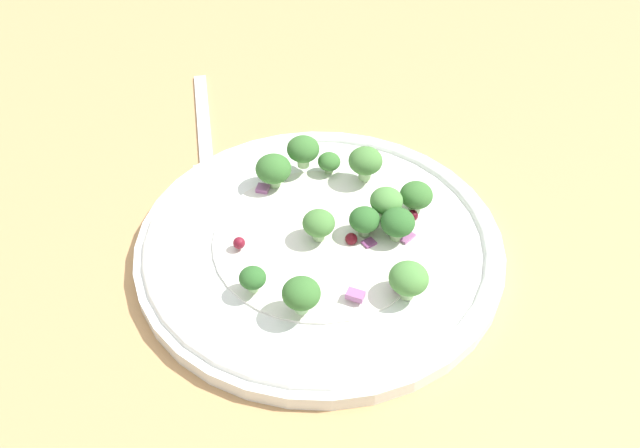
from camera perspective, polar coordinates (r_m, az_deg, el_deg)
ground_plane at (r=55.16cm, az=0.51°, el=-3.03°), size 180.00×180.00×2.00cm
plate at (r=54.06cm, az=0.00°, el=-1.41°), size 28.50×28.50×1.70cm
dressing_pool at (r=53.75cm, az=0.00°, el=-1.08°), size 16.53×16.53×0.20cm
broccoli_floret_0 at (r=52.29cm, az=-0.13°, el=-0.09°), size 2.50×2.50×2.53cm
broccoli_floret_1 at (r=57.58cm, az=3.77°, el=5.16°), size 2.84×2.84×2.88cm
broccoli_floret_2 at (r=55.42cm, az=7.93°, el=2.32°), size 2.64×2.64×2.67cm
broccoli_floret_3 at (r=54.09cm, az=5.49°, el=1.85°), size 2.59×2.59×2.62cm
broccoli_floret_4 at (r=52.84cm, az=6.41°, el=0.08°), size 2.64×2.64×2.68cm
broccoli_floret_5 at (r=48.96cm, az=-5.57°, el=-4.48°), size 1.94×1.94×1.96cm
broccoli_floret_6 at (r=58.36cm, az=-1.40°, el=6.13°), size 2.76×2.76×2.79cm
broccoli_floret_7 at (r=47.04cm, az=-1.55°, el=-5.79°), size 2.67×2.67×2.70cm
broccoli_floret_8 at (r=58.90cm, az=0.76°, el=5.12°), size 1.94×1.94×1.97cm
broccoli_floret_9 at (r=48.90cm, az=7.31°, el=-4.53°), size 2.84×2.84×2.87cm
broccoli_floret_10 at (r=52.94cm, az=3.69°, el=0.31°), size 2.39×2.39×2.42cm
broccoli_floret_11 at (r=57.34cm, az=-3.86°, el=4.50°), size 2.98×2.98×3.02cm
cranberry_0 at (r=52.59cm, az=-6.68°, el=-1.56°), size 0.93×0.93×0.93cm
cranberry_1 at (r=55.21cm, az=7.61°, el=0.70°), size 0.94×0.94×0.94cm
cranberry_2 at (r=52.80cm, az=2.54°, el=-1.52°), size 0.95×0.95×0.95cm
cranberry_3 at (r=54.05cm, az=4.03°, el=-0.31°), size 0.74×0.74×0.74cm
onion_bit_0 at (r=53.56cm, az=4.09°, el=-1.30°), size 1.28×1.29×0.36cm
onion_bit_1 at (r=53.94cm, az=7.04°, el=-1.05°), size 1.68×1.63×0.32cm
onion_bit_2 at (r=48.95cm, az=2.93°, el=-5.87°), size 1.10×1.42×0.49cm
onion_bit_3 at (r=57.83cm, az=-4.73°, el=2.86°), size 1.00×1.08×0.57cm
onion_bit_4 at (r=49.97cm, az=6.91°, el=-5.00°), size 1.55×1.59×0.57cm
fork at (r=66.64cm, az=-9.50°, el=7.29°), size 18.26×7.39×0.50cm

